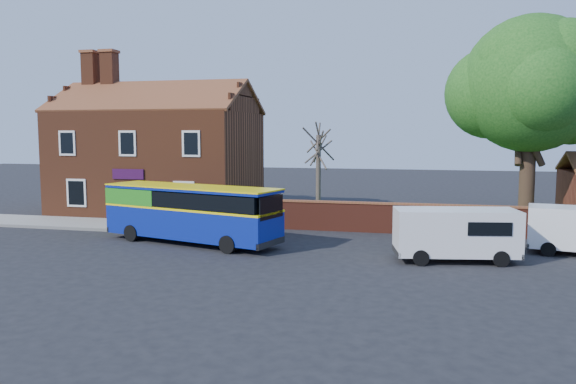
# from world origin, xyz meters

# --- Properties ---
(ground) EXTENTS (120.00, 120.00, 0.00)m
(ground) POSITION_xyz_m (0.00, 0.00, 0.00)
(ground) COLOR black
(ground) RESTS_ON ground
(pavement) EXTENTS (18.00, 3.50, 0.12)m
(pavement) POSITION_xyz_m (-7.00, 5.75, 0.06)
(pavement) COLOR gray
(pavement) RESTS_ON ground
(kerb) EXTENTS (18.00, 0.15, 0.14)m
(kerb) POSITION_xyz_m (-7.00, 4.00, 0.07)
(kerb) COLOR slate
(kerb) RESTS_ON ground
(grass_strip) EXTENTS (26.00, 12.00, 0.04)m
(grass_strip) POSITION_xyz_m (13.00, 13.00, 0.02)
(grass_strip) COLOR #426B28
(grass_strip) RESTS_ON ground
(shop_building) EXTENTS (12.30, 8.13, 10.50)m
(shop_building) POSITION_xyz_m (-7.02, 11.50, 3.41)
(shop_building) COLOR brown
(shop_building) RESTS_ON ground
(boundary_wall) EXTENTS (22.00, 0.38, 1.60)m
(boundary_wall) POSITION_xyz_m (13.00, 7.00, 0.81)
(boundary_wall) COLOR maroon
(boundary_wall) RESTS_ON ground
(bus) EXTENTS (9.20, 4.64, 2.72)m
(bus) POSITION_xyz_m (-1.02, 2.17, 1.55)
(bus) COLOR navy
(bus) RESTS_ON ground
(van_near) EXTENTS (5.12, 2.78, 2.13)m
(van_near) POSITION_xyz_m (11.21, 1.09, 1.19)
(van_near) COLOR white
(van_near) RESTS_ON ground
(large_tree) EXTENTS (9.61, 7.60, 11.72)m
(large_tree) POSITION_xyz_m (15.72, 11.84, 7.67)
(large_tree) COLOR black
(large_tree) RESTS_ON ground
(bare_tree) EXTENTS (2.08, 2.48, 5.56)m
(bare_tree) POSITION_xyz_m (3.76, 10.77, 2.85)
(bare_tree) COLOR #4C4238
(bare_tree) RESTS_ON ground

